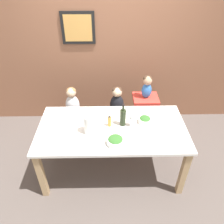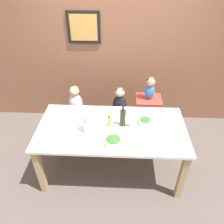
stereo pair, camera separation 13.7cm
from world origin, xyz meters
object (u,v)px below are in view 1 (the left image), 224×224
(paper_towel_roll, at_px, (89,124))
(dinner_plate_front_left, at_px, (66,142))
(salad_bowl_large, at_px, (115,141))
(chair_far_left, at_px, (74,118))
(wine_glass_near, at_px, (133,118))
(person_child_center, at_px, (117,101))
(wine_bottle, at_px, (123,117))
(person_child_left, at_px, (72,101))
(dinner_plate_back_left, at_px, (72,114))
(chair_right_highchair, at_px, (145,107))
(person_baby_right, at_px, (147,85))
(salad_bowl_small, at_px, (145,120))
(chair_far_center, at_px, (117,117))

(paper_towel_roll, bearing_deg, dinner_plate_front_left, -147.72)
(paper_towel_roll, xyz_separation_m, salad_bowl_large, (0.29, -0.19, -0.07))
(chair_far_left, height_order, paper_towel_roll, paper_towel_roll)
(salad_bowl_large, bearing_deg, wine_glass_near, 54.18)
(person_child_center, xyz_separation_m, wine_bottle, (0.05, -0.61, 0.17))
(person_child_left, relative_size, salad_bowl_large, 2.36)
(dinner_plate_back_left, bearing_deg, paper_towel_roll, -55.66)
(wine_glass_near, bearing_deg, chair_far_left, 141.78)
(salad_bowl_large, xyz_separation_m, dinner_plate_back_left, (-0.54, 0.55, -0.04))
(chair_right_highchair, xyz_separation_m, dinner_plate_back_left, (-1.01, -0.38, 0.18))
(chair_right_highchair, bearing_deg, person_child_center, 179.86)
(person_baby_right, xyz_separation_m, dinner_plate_back_left, (-1.01, -0.38, -0.19))
(person_baby_right, xyz_separation_m, paper_towel_roll, (-0.76, -0.74, -0.08))
(person_child_left, bearing_deg, person_baby_right, 0.02)
(salad_bowl_large, height_order, salad_bowl_small, same)
(chair_far_left, height_order, salad_bowl_large, salad_bowl_large)
(person_baby_right, bearing_deg, chair_right_highchair, -90.00)
(person_child_center, bearing_deg, dinner_plate_front_left, -123.54)
(person_child_left, height_order, person_child_center, same)
(chair_far_center, xyz_separation_m, wine_glass_near, (0.16, -0.64, 0.48))
(salad_bowl_large, distance_m, salad_bowl_small, 0.51)
(wine_bottle, bearing_deg, person_child_left, 138.74)
(chair_far_center, bearing_deg, dinner_plate_back_left, -147.12)
(dinner_plate_front_left, height_order, dinner_plate_back_left, same)
(chair_far_left, height_order, person_child_left, person_child_left)
(salad_bowl_large, xyz_separation_m, salad_bowl_small, (0.37, 0.36, 0.00))
(chair_far_left, bearing_deg, person_baby_right, 0.08)
(paper_towel_roll, bearing_deg, salad_bowl_small, 13.97)
(dinner_plate_back_left, bearing_deg, dinner_plate_front_left, -90.54)
(paper_towel_roll, bearing_deg, person_child_left, 112.23)
(wine_bottle, bearing_deg, salad_bowl_small, 7.01)
(salad_bowl_small, height_order, dinner_plate_back_left, salad_bowl_small)
(chair_far_center, bearing_deg, salad_bowl_large, -93.25)
(chair_far_left, distance_m, chair_right_highchair, 1.08)
(chair_right_highchair, bearing_deg, wine_bottle, -121.34)
(chair_far_center, xyz_separation_m, salad_bowl_large, (-0.05, -0.93, 0.40))
(wine_glass_near, distance_m, salad_bowl_small, 0.19)
(chair_right_highchair, relative_size, person_child_center, 1.68)
(chair_far_center, bearing_deg, chair_far_left, 180.00)
(person_child_center, xyz_separation_m, paper_towel_roll, (-0.35, -0.74, 0.17))
(person_child_left, distance_m, person_child_center, 0.65)
(chair_far_center, bearing_deg, wine_glass_near, -75.97)
(chair_right_highchair, height_order, wine_bottle, wine_bottle)
(chair_far_left, bearing_deg, chair_right_highchair, -0.00)
(wine_glass_near, bearing_deg, salad_bowl_large, -125.82)
(chair_right_highchair, distance_m, wine_glass_near, 0.75)
(chair_far_center, bearing_deg, person_child_center, 90.00)
(salad_bowl_small, xyz_separation_m, dinner_plate_front_left, (-0.91, -0.32, -0.04))
(wine_glass_near, bearing_deg, salad_bowl_small, 21.20)
(chair_far_left, bearing_deg, dinner_plate_front_left, -86.60)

